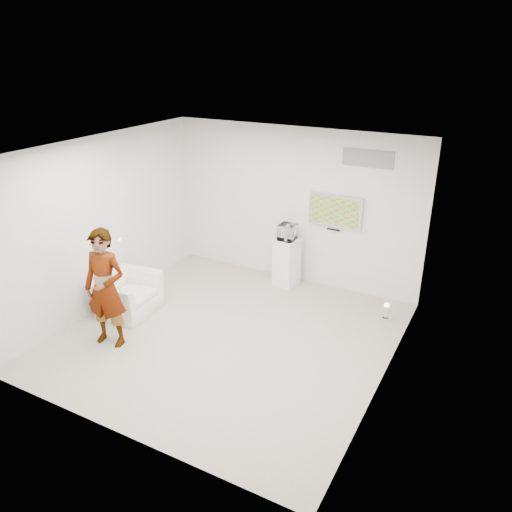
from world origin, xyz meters
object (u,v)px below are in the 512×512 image
object	(u,v)px
pedestal	(287,262)
person	(105,289)
floor_uplight	(386,312)
armchair	(127,294)
tv	(335,211)

from	to	relation	value
pedestal	person	bearing A→B (deg)	-115.93
person	floor_uplight	world-z (taller)	person
person	pedestal	distance (m)	3.58
pedestal	floor_uplight	bearing A→B (deg)	-12.54
armchair	tv	bearing A→B (deg)	-51.74
person	tv	bearing A→B (deg)	46.09
armchair	person	bearing A→B (deg)	-157.88
person	armchair	bearing A→B (deg)	107.00
person	armchair	xyz separation A→B (m)	(-0.44, 0.88, -0.61)
tv	person	distance (m)	4.25
tv	floor_uplight	size ratio (longest dim) A/B	3.22
tv	person	bearing A→B (deg)	-124.38
pedestal	floor_uplight	distance (m)	2.16
armchair	pedestal	distance (m)	3.05
person	armchair	world-z (taller)	person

